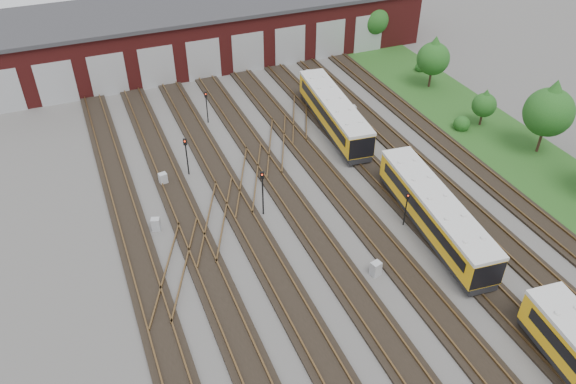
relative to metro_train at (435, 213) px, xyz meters
name	(u,v)px	position (x,y,z in m)	size (l,w,h in m)	color
ground	(379,281)	(-6.00, -2.88, -1.74)	(120.00, 120.00, 0.00)	#4D4A47
track_network	(372,275)	(-6.17, -2.29, -1.64)	(30.40, 70.00, 0.33)	black
maintenance_shed	(206,30)	(-6.01, 37.09, 1.46)	(51.00, 12.50, 6.35)	#581716
grass_verge	(508,147)	(13.00, 7.12, -1.72)	(8.00, 55.00, 0.05)	#214A18
metro_train	(435,213)	(0.00, 0.00, 0.00)	(3.81, 45.52, 2.76)	black
signal_mast_0	(263,188)	(-10.48, 6.58, 0.69)	(0.33, 0.32, 3.82)	black
signal_mast_1	(186,152)	(-14.31, 13.90, 0.44)	(0.32, 0.31, 3.39)	black
signal_mast_2	(206,103)	(-10.42, 21.67, 0.29)	(0.28, 0.26, 3.17)	black
signal_mast_3	(406,205)	(-1.45, 1.43, 0.11)	(0.28, 0.27, 2.88)	black
relay_cabinet_0	(156,224)	(-18.28, 7.83, -1.24)	(0.61, 0.51, 1.01)	#A8AAAD
relay_cabinet_1	(163,179)	(-16.55, 13.26, -1.22)	(0.62, 0.52, 1.04)	#A8AAAD
relay_cabinet_2	(376,269)	(-5.93, -2.27, -1.22)	(0.63, 0.53, 1.06)	#A8AAAD
relay_cabinet_3	(309,74)	(2.46, 26.99, -1.29)	(0.54, 0.45, 0.90)	#A8AAAD
relay_cabinet_4	(352,111)	(2.72, 17.44, -1.17)	(0.68, 0.57, 1.14)	#A8AAAD
tree_0	(374,16)	(13.15, 32.12, 2.09)	(3.60, 3.60, 5.96)	#342017
tree_1	(434,55)	(13.37, 20.08, 1.85)	(3.37, 3.37, 5.59)	#342017
tree_2	(550,107)	(14.75, 5.55, 2.66)	(4.14, 4.14, 6.85)	#342017
tree_3	(485,102)	(13.15, 11.32, 0.64)	(2.24, 2.24, 3.71)	#342017
bush_1	(462,122)	(11.03, 11.39, -0.98)	(1.53, 1.53, 1.53)	#154714
bush_2	(421,66)	(14.77, 23.90, -1.15)	(1.18, 1.18, 1.18)	#154714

